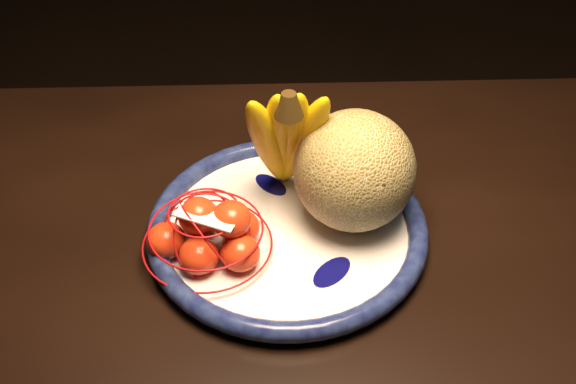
# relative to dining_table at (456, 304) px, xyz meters

# --- Properties ---
(dining_table) EXTENTS (1.50, 1.01, 0.71)m
(dining_table) POSITION_rel_dining_table_xyz_m (0.00, 0.00, 0.00)
(dining_table) COLOR black
(dining_table) RESTS_ON ground
(fruit_bowl) EXTENTS (0.36, 0.36, 0.03)m
(fruit_bowl) POSITION_rel_dining_table_xyz_m (-0.23, 0.03, 0.09)
(fruit_bowl) COLOR white
(fruit_bowl) RESTS_ON dining_table
(cantaloupe) EXTENTS (0.16, 0.16, 0.16)m
(cantaloupe) POSITION_rel_dining_table_xyz_m (-0.15, 0.07, 0.17)
(cantaloupe) COLOR olive
(cantaloupe) RESTS_ON fruit_bowl
(banana_bunch) EXTENTS (0.14, 0.13, 0.21)m
(banana_bunch) POSITION_rel_dining_table_xyz_m (-0.23, 0.10, 0.19)
(banana_bunch) COLOR #E7B708
(banana_bunch) RESTS_ON fruit_bowl
(mandarin_bag) EXTENTS (0.20, 0.20, 0.10)m
(mandarin_bag) POSITION_rel_dining_table_xyz_m (-0.32, -0.01, 0.12)
(mandarin_bag) COLOR #FF3815
(mandarin_bag) RESTS_ON fruit_bowl
(price_tag) EXTENTS (0.08, 0.04, 0.01)m
(price_tag) POSITION_rel_dining_table_xyz_m (-0.32, -0.03, 0.16)
(price_tag) COLOR white
(price_tag) RESTS_ON mandarin_bag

